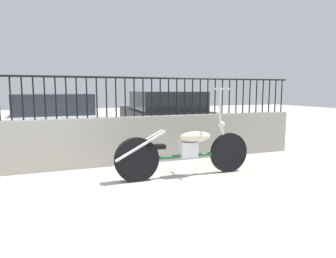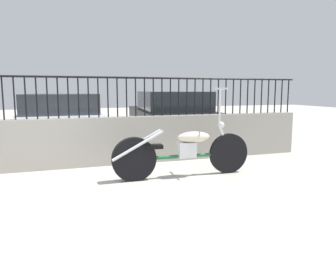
{
  "view_description": "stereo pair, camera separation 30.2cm",
  "coord_description": "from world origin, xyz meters",
  "views": [
    {
      "loc": [
        0.05,
        -3.17,
        1.38
      ],
      "look_at": [
        1.89,
        1.65,
        0.7
      ],
      "focal_mm": 32.0,
      "sensor_mm": 36.0,
      "label": 1
    },
    {
      "loc": [
        0.34,
        -3.27,
        1.38
      ],
      "look_at": [
        1.89,
        1.65,
        0.7
      ],
      "focal_mm": 32.0,
      "sensor_mm": 36.0,
      "label": 2
    }
  ],
  "objects": [
    {
      "name": "fence_railing",
      "position": [
        -0.0,
        2.21,
        1.37
      ],
      "size": [
        9.82,
        0.04,
        0.73
      ],
      "color": "black",
      "rests_on": "low_wall"
    },
    {
      "name": "ground_plane",
      "position": [
        0.0,
        0.0,
        0.0
      ],
      "size": [
        40.0,
        40.0,
        0.0
      ],
      "primitive_type": "plane",
      "color": "#ADA89E"
    },
    {
      "name": "car_black",
      "position": [
        3.04,
        4.96,
        0.67
      ],
      "size": [
        2.14,
        4.55,
        1.33
      ],
      "rotation": [
        0.0,
        0.0,
        1.51
      ],
      "color": "black",
      "rests_on": "ground_plane"
    },
    {
      "name": "motorcycle_green",
      "position": [
        1.86,
        1.09,
        0.41
      ],
      "size": [
        2.26,
        0.52,
        1.42
      ],
      "rotation": [
        0.0,
        0.0,
        -0.03
      ],
      "color": "black",
      "rests_on": "ground_plane"
    },
    {
      "name": "low_wall",
      "position": [
        0.0,
        2.21,
        0.44
      ],
      "size": [
        9.82,
        0.18,
        0.89
      ],
      "color": "#9E998E",
      "rests_on": "ground_plane"
    },
    {
      "name": "car_silver",
      "position": [
        0.03,
        4.75,
        0.65
      ],
      "size": [
        1.99,
        4.33,
        1.28
      ],
      "rotation": [
        0.0,
        0.0,
        1.6
      ],
      "color": "black",
      "rests_on": "ground_plane"
    }
  ]
}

